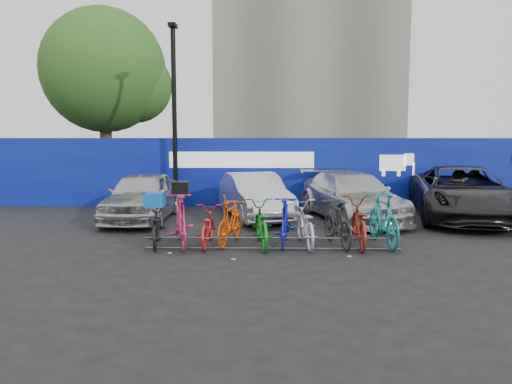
{
  "coord_description": "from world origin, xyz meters",
  "views": [
    {
      "loc": [
        -0.13,
        -11.29,
        2.54
      ],
      "look_at": [
        -0.41,
        2.0,
        0.99
      ],
      "focal_mm": 35.0,
      "sensor_mm": 36.0,
      "label": 1
    }
  ],
  "objects_px": {
    "car_3": "(462,193)",
    "bike_5": "(285,222)",
    "lamppost": "(174,112)",
    "bike_7": "(338,223)",
    "bike_0": "(155,226)",
    "bike_3": "(230,222)",
    "tree": "(110,74)",
    "bike_9": "(383,219)",
    "bike_6": "(304,224)",
    "bike_1": "(181,220)",
    "car_1": "(255,196)",
    "car_2": "(352,196)",
    "bike_8": "(359,222)",
    "bike_rack": "(272,243)",
    "car_0": "(142,196)",
    "bike_4": "(261,224)",
    "bike_2": "(207,226)"
  },
  "relations": [
    {
      "from": "tree",
      "to": "car_3",
      "type": "xyz_separation_m",
      "value": [
        12.46,
        -6.54,
        -4.28
      ]
    },
    {
      "from": "car_0",
      "to": "bike_7",
      "type": "distance_m",
      "value": 6.22
    },
    {
      "from": "bike_4",
      "to": "car_3",
      "type": "bearing_deg",
      "value": -154.81
    },
    {
      "from": "bike_3",
      "to": "bike_7",
      "type": "bearing_deg",
      "value": -169.41
    },
    {
      "from": "tree",
      "to": "bike_9",
      "type": "xyz_separation_m",
      "value": [
        9.31,
        -10.11,
        -4.46
      ]
    },
    {
      "from": "bike_rack",
      "to": "bike_9",
      "type": "distance_m",
      "value": 2.63
    },
    {
      "from": "car_3",
      "to": "bike_4",
      "type": "xyz_separation_m",
      "value": [
        -5.93,
        -3.69,
        -0.27
      ]
    },
    {
      "from": "bike_rack",
      "to": "bike_0",
      "type": "bearing_deg",
      "value": 171.33
    },
    {
      "from": "bike_0",
      "to": "bike_6",
      "type": "height_order",
      "value": "bike_6"
    },
    {
      "from": "bike_rack",
      "to": "bike_4",
      "type": "xyz_separation_m",
      "value": [
        -0.25,
        0.42,
        0.35
      ]
    },
    {
      "from": "car_0",
      "to": "bike_0",
      "type": "relative_size",
      "value": 2.48
    },
    {
      "from": "car_3",
      "to": "tree",
      "type": "bearing_deg",
      "value": 162.43
    },
    {
      "from": "car_0",
      "to": "bike_9",
      "type": "height_order",
      "value": "car_0"
    },
    {
      "from": "lamppost",
      "to": "car_3",
      "type": "xyz_separation_m",
      "value": [
        8.88,
        -1.89,
        -2.48
      ]
    },
    {
      "from": "car_2",
      "to": "bike_6",
      "type": "distance_m",
      "value": 3.88
    },
    {
      "from": "car_0",
      "to": "bike_6",
      "type": "relative_size",
      "value": 2.22
    },
    {
      "from": "car_3",
      "to": "bike_8",
      "type": "relative_size",
      "value": 2.73
    },
    {
      "from": "car_2",
      "to": "bike_6",
      "type": "relative_size",
      "value": 2.54
    },
    {
      "from": "bike_4",
      "to": "bike_8",
      "type": "distance_m",
      "value": 2.22
    },
    {
      "from": "lamppost",
      "to": "tree",
      "type": "bearing_deg",
      "value": 127.51
    },
    {
      "from": "lamppost",
      "to": "car_1",
      "type": "distance_m",
      "value": 4.18
    },
    {
      "from": "bike_4",
      "to": "bike_9",
      "type": "distance_m",
      "value": 2.79
    },
    {
      "from": "bike_5",
      "to": "bike_8",
      "type": "height_order",
      "value": "bike_5"
    },
    {
      "from": "bike_0",
      "to": "bike_4",
      "type": "bearing_deg",
      "value": 170.74
    },
    {
      "from": "lamppost",
      "to": "bike_1",
      "type": "xyz_separation_m",
      "value": [
        1.13,
        -5.6,
        -2.67
      ]
    },
    {
      "from": "bike_rack",
      "to": "car_0",
      "type": "distance_m",
      "value": 5.37
    },
    {
      "from": "bike_1",
      "to": "bike_0",
      "type": "bearing_deg",
      "value": -15.21
    },
    {
      "from": "bike_5",
      "to": "car_1",
      "type": "bearing_deg",
      "value": -72.45
    },
    {
      "from": "bike_9",
      "to": "bike_3",
      "type": "bearing_deg",
      "value": -6.05
    },
    {
      "from": "bike_5",
      "to": "car_3",
      "type": "bearing_deg",
      "value": -141.22
    },
    {
      "from": "bike_3",
      "to": "car_2",
      "type": "bearing_deg",
      "value": -120.64
    },
    {
      "from": "bike_4",
      "to": "tree",
      "type": "bearing_deg",
      "value": -64.17
    },
    {
      "from": "bike_2",
      "to": "bike_7",
      "type": "relative_size",
      "value": 0.95
    },
    {
      "from": "bike_1",
      "to": "bike_7",
      "type": "bearing_deg",
      "value": 165.93
    },
    {
      "from": "bike_7",
      "to": "bike_4",
      "type": "bearing_deg",
      "value": -10.81
    },
    {
      "from": "tree",
      "to": "bike_9",
      "type": "distance_m",
      "value": 14.44
    },
    {
      "from": "bike_6",
      "to": "bike_9",
      "type": "distance_m",
      "value": 1.8
    },
    {
      "from": "bike_4",
      "to": "bike_2",
      "type": "bearing_deg",
      "value": -7.27
    },
    {
      "from": "bike_6",
      "to": "bike_1",
      "type": "bearing_deg",
      "value": -3.95
    },
    {
      "from": "bike_0",
      "to": "bike_6",
      "type": "distance_m",
      "value": 3.39
    },
    {
      "from": "car_0",
      "to": "bike_1",
      "type": "distance_m",
      "value": 3.78
    },
    {
      "from": "tree",
      "to": "bike_6",
      "type": "relative_size",
      "value": 4.07
    },
    {
      "from": "lamppost",
      "to": "bike_7",
      "type": "relative_size",
      "value": 3.42
    },
    {
      "from": "bike_1",
      "to": "bike_3",
      "type": "bearing_deg",
      "value": 174.99
    },
    {
      "from": "bike_0",
      "to": "bike_9",
      "type": "relative_size",
      "value": 0.84
    },
    {
      "from": "bike_4",
      "to": "bike_7",
      "type": "bearing_deg",
      "value": 174.1
    },
    {
      "from": "bike_0",
      "to": "bike_8",
      "type": "xyz_separation_m",
      "value": [
        4.61,
        0.1,
        0.09
      ]
    },
    {
      "from": "bike_5",
      "to": "bike_1",
      "type": "bearing_deg",
      "value": 9.16
    },
    {
      "from": "car_3",
      "to": "bike_5",
      "type": "relative_size",
      "value": 3.11
    },
    {
      "from": "bike_0",
      "to": "bike_3",
      "type": "relative_size",
      "value": 1.01
    }
  ]
}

